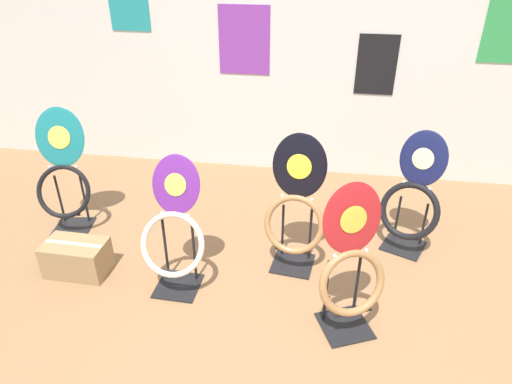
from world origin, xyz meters
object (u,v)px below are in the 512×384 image
at_px(toilet_seat_display_navy_moon, 413,199).
at_px(toilet_seat_display_crimson_swirl, 351,267).
at_px(toilet_seat_display_teal_sax, 63,176).
at_px(toilet_seat_display_purple_note, 174,235).
at_px(storage_box, 77,258).
at_px(toilet_seat_display_jazz_black, 296,208).

bearing_deg(toilet_seat_display_navy_moon, toilet_seat_display_crimson_swirl, -116.87).
distance_m(toilet_seat_display_navy_moon, toilet_seat_display_crimson_swirl, 1.00).
bearing_deg(toilet_seat_display_teal_sax, toilet_seat_display_purple_note, -27.62).
bearing_deg(toilet_seat_display_purple_note, toilet_seat_display_navy_moon, 24.43).
distance_m(toilet_seat_display_navy_moon, toilet_seat_display_purple_note, 1.68).
distance_m(toilet_seat_display_teal_sax, toilet_seat_display_purple_note, 1.17).
height_order(toilet_seat_display_navy_moon, toilet_seat_display_teal_sax, toilet_seat_display_teal_sax).
bearing_deg(toilet_seat_display_crimson_swirl, storage_box, 173.21).
height_order(toilet_seat_display_jazz_black, toilet_seat_display_crimson_swirl, toilet_seat_display_jazz_black).
bearing_deg(storage_box, toilet_seat_display_jazz_black, 12.77).
bearing_deg(toilet_seat_display_crimson_swirl, toilet_seat_display_navy_moon, 63.13).
bearing_deg(toilet_seat_display_purple_note, toilet_seat_display_teal_sax, 152.38).
bearing_deg(toilet_seat_display_purple_note, toilet_seat_display_crimson_swirl, -10.03).
bearing_deg(toilet_seat_display_jazz_black, storage_box, -167.23).
height_order(toilet_seat_display_teal_sax, storage_box, toilet_seat_display_teal_sax).
xyz_separation_m(toilet_seat_display_crimson_swirl, storage_box, (-1.80, 0.21, -0.33)).
distance_m(toilet_seat_display_teal_sax, toilet_seat_display_crimson_swirl, 2.25).
xyz_separation_m(toilet_seat_display_teal_sax, toilet_seat_display_purple_note, (1.04, -0.54, -0.04)).
xyz_separation_m(toilet_seat_display_jazz_black, toilet_seat_display_purple_note, (-0.73, -0.35, -0.05)).
xyz_separation_m(toilet_seat_display_purple_note, storage_box, (-0.72, 0.02, -0.29)).
distance_m(toilet_seat_display_jazz_black, toilet_seat_display_teal_sax, 1.78).
bearing_deg(toilet_seat_display_jazz_black, toilet_seat_display_teal_sax, 173.81).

